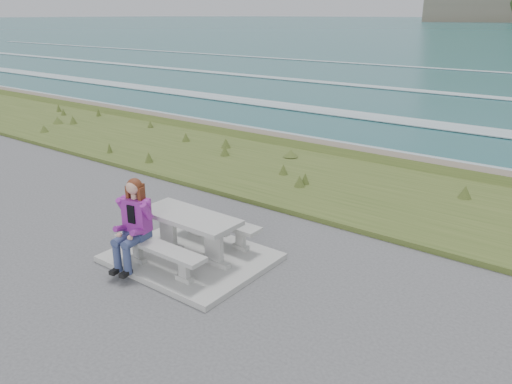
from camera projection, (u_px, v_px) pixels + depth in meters
concrete_slab at (191, 257)px, 8.63m from camera, size 2.60×2.10×0.10m
picnic_table at (190, 224)px, 8.41m from camera, size 1.80×0.75×0.75m
bench_landward at (159, 251)px, 7.97m from camera, size 1.80×0.35×0.45m
bench_seaward at (217, 223)px, 9.02m from camera, size 1.80×0.35×0.45m
grass_verge at (332, 185)px, 12.39m from camera, size 160.00×4.50×0.22m
shore_drop at (381, 160)px, 14.57m from camera, size 160.00×0.80×2.20m
ocean at (505, 122)px, 28.05m from camera, size 1600.00×1600.00×0.09m
seated_woman at (132, 236)px, 8.07m from camera, size 0.54×0.80×1.47m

